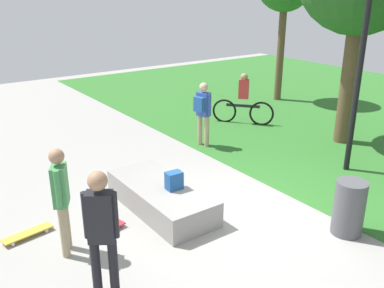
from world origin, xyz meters
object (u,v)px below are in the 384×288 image
trash_bin (349,208)px  pedestrian_with_backpack (203,109)px  skateboard_spare (28,233)px  cyclist_on_bicycle (243,102)px  concrete_ledge (161,197)px  lamp_post (365,34)px  skateboard_by_ledge (107,217)px  skater_performing_trick (61,194)px  skater_watching (101,227)px  backpack_on_ledge (174,181)px

trash_bin → pedestrian_with_backpack: size_ratio=0.57×
skateboard_spare → cyclist_on_bicycle: (-2.54, 6.93, 0.57)m
concrete_ledge → cyclist_on_bicycle: (-3.00, 4.69, 0.40)m
concrete_ledge → lamp_post: size_ratio=0.47×
skateboard_by_ledge → pedestrian_with_backpack: 4.19m
skater_performing_trick → lamp_post: size_ratio=0.34×
concrete_ledge → trash_bin: bearing=39.6°
skater_performing_trick → skater_watching: skater_watching is taller
skater_watching → lamp_post: 6.41m
skater_watching → lamp_post: lamp_post is taller
skateboard_by_ledge → cyclist_on_bicycle: (-2.82, 5.69, 0.57)m
skater_performing_trick → skater_watching: 1.32m
skater_watching → lamp_post: (-0.74, 6.09, 1.85)m
backpack_on_ledge → lamp_post: size_ratio=0.07×
skater_performing_trick → skater_watching: size_ratio=0.93×
skateboard_by_ledge → skater_performing_trick: bearing=-60.7°
backpack_on_ledge → pedestrian_with_backpack: 3.45m
skater_performing_trick → pedestrian_with_backpack: size_ratio=1.04×
concrete_ledge → pedestrian_with_backpack: 3.44m
backpack_on_ledge → cyclist_on_bicycle: (-3.24, 4.56, 0.01)m
skater_watching → concrete_ledge: bearing=131.6°
concrete_ledge → backpack_on_ledge: backpack_on_ledge is taller
skateboard_spare → trash_bin: (2.92, 4.28, 0.40)m
concrete_ledge → skateboard_by_ledge: size_ratio=2.81×
skater_performing_trick → lamp_post: (0.58, 6.14, 1.93)m
backpack_on_ledge → cyclist_on_bicycle: bearing=-141.5°
lamp_post → trash_bin: lamp_post is taller
skateboard_spare → skateboard_by_ledge: bearing=77.3°
backpack_on_ledge → pedestrian_with_backpack: pedestrian_with_backpack is taller
skater_performing_trick → lamp_post: bearing=84.6°
pedestrian_with_backpack → skater_performing_trick: bearing=-60.9°
skater_performing_trick → skateboard_by_ledge: (-0.49, 0.87, -0.92)m
skateboard_by_ledge → backpack_on_ledge: bearing=69.2°
lamp_post → skateboard_by_ledge: bearing=-101.5°
skateboard_spare → lamp_post: lamp_post is taller
pedestrian_with_backpack → trash_bin: bearing=-6.6°
trash_bin → cyclist_on_bicycle: bearing=154.1°
trash_bin → pedestrian_with_backpack: 4.68m
skater_watching → trash_bin: 4.00m
skateboard_by_ledge → skateboard_spare: 1.28m
skater_watching → pedestrian_with_backpack: (-3.79, 4.40, -0.10)m
skateboard_by_ledge → concrete_ledge: bearing=79.9°
skater_performing_trick → skateboard_spare: skater_performing_trick is taller
skateboard_spare → pedestrian_with_backpack: pedestrian_with_backpack is taller
concrete_ledge → cyclist_on_bicycle: cyclist_on_bicycle is taller
skater_watching → skateboard_by_ledge: (-1.80, 0.83, -1.00)m
backpack_on_ledge → lamp_post: lamp_post is taller
concrete_ledge → skateboard_spare: concrete_ledge is taller
skateboard_by_ledge → trash_bin: (2.64, 3.04, 0.40)m
concrete_ledge → trash_bin: (2.46, 2.04, 0.23)m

